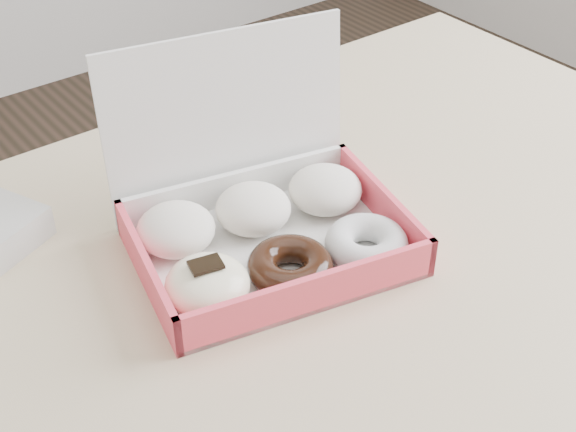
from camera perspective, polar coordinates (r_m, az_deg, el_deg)
table at (r=0.87m, az=1.43°, el=-8.28°), size 1.20×0.80×0.75m
donut_box at (r=0.83m, az=-1.86°, el=-0.48°), size 0.32×0.28×0.20m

